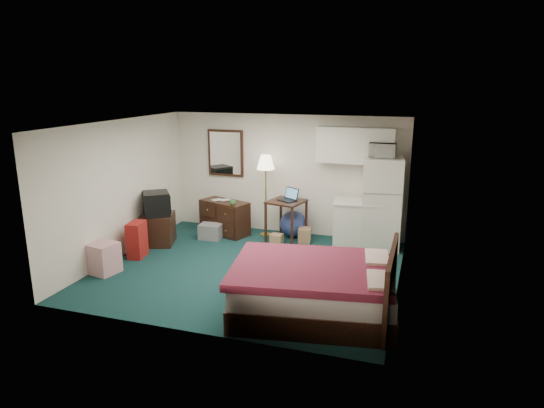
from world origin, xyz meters
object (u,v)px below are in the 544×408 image
(floor_lamp, at_px, (266,196))
(bed, at_px, (314,290))
(suitcase, at_px, (137,240))
(kitchen_counter, at_px, (355,224))
(desk, at_px, (286,221))
(dresser, at_px, (225,218))
(tv_stand, at_px, (158,229))
(fridge, at_px, (381,203))

(floor_lamp, height_order, bed, floor_lamp)
(floor_lamp, xyz_separation_m, bed, (1.76, -3.13, -0.50))
(suitcase, bearing_deg, kitchen_counter, 16.88)
(bed, bearing_deg, desk, 104.31)
(kitchen_counter, xyz_separation_m, bed, (-0.12, -3.01, -0.09))
(dresser, relative_size, tv_stand, 1.57)
(tv_stand, bearing_deg, bed, -46.77)
(floor_lamp, height_order, desk, floor_lamp)
(bed, xyz_separation_m, tv_stand, (-3.63, 1.94, -0.04))
(floor_lamp, distance_m, fridge, 2.35)
(desk, height_order, suitcase, desk)
(fridge, relative_size, suitcase, 2.67)
(dresser, relative_size, floor_lamp, 0.62)
(dresser, xyz_separation_m, floor_lamp, (0.85, 0.19, 0.49))
(dresser, distance_m, tv_stand, 1.43)
(kitchen_counter, height_order, bed, kitchen_counter)
(fridge, xyz_separation_m, bed, (-0.60, -3.11, -0.54))
(floor_lamp, distance_m, suitcase, 2.74)
(floor_lamp, xyz_separation_m, desk, (0.51, -0.22, -0.43))
(kitchen_counter, distance_m, bed, 3.01)
(fridge, bearing_deg, bed, -106.97)
(fridge, xyz_separation_m, tv_stand, (-4.23, -1.17, -0.58))
(dresser, xyz_separation_m, kitchen_counter, (2.74, 0.07, 0.08))
(kitchen_counter, bearing_deg, dresser, 176.18)
(kitchen_counter, distance_m, suitcase, 4.16)
(fridge, relative_size, tv_stand, 2.67)
(bed, height_order, tv_stand, bed)
(kitchen_counter, xyz_separation_m, tv_stand, (-3.75, -1.07, -0.13))
(kitchen_counter, relative_size, suitcase, 1.32)
(floor_lamp, xyz_separation_m, fridge, (2.35, -0.02, 0.04))
(floor_lamp, height_order, tv_stand, floor_lamp)
(suitcase, bearing_deg, fridge, 15.37)
(kitchen_counter, relative_size, bed, 0.40)
(dresser, relative_size, bed, 0.48)
(kitchen_counter, height_order, tv_stand, kitchen_counter)
(floor_lamp, xyz_separation_m, kitchen_counter, (1.88, -0.12, -0.41))
(floor_lamp, relative_size, desk, 2.03)
(floor_lamp, height_order, suitcase, floor_lamp)
(desk, bearing_deg, bed, -53.28)
(kitchen_counter, bearing_deg, bed, -97.74)
(dresser, distance_m, suitcase, 2.03)
(floor_lamp, bearing_deg, bed, -60.67)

